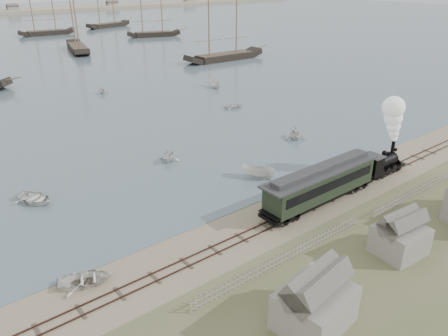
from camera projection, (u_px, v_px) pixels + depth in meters
ground at (281, 206)px, 44.81m from camera, size 600.00×600.00×0.00m
rail_track at (295, 213)px, 43.37m from camera, size 120.00×1.80×0.16m
picket_fence_west at (285, 262)px, 36.14m from camera, size 19.00×0.10×1.20m
picket_fence_east at (414, 197)px, 46.55m from camera, size 15.00×0.10×1.20m
shed_left at (313, 324)px, 29.88m from camera, size 5.00×4.00×4.10m
shed_mid at (397, 253)px, 37.39m from camera, size 4.00×3.50×3.60m
locomotive at (391, 140)px, 50.62m from camera, size 7.10×2.65×8.85m
passenger_coach at (321, 183)px, 44.49m from camera, size 15.03×2.90×3.65m
beached_dinghy at (85, 279)px, 33.49m from camera, size 4.23×4.90×0.85m
rowboat_0 at (34, 198)px, 45.24m from camera, size 5.27×4.66×0.90m
rowboat_1 at (169, 155)px, 54.91m from camera, size 3.83×3.96×1.60m
rowboat_2 at (257, 172)px, 50.39m from camera, size 4.20×3.54×1.56m
rowboat_3 at (233, 106)px, 76.35m from camera, size 3.56×4.00×0.68m
rowboat_4 at (295, 133)px, 62.13m from camera, size 4.26×4.11×1.73m
rowboat_5 at (215, 84)px, 89.55m from camera, size 4.21×2.14×1.55m
rowboat_7 at (102, 90)px, 85.16m from camera, size 3.23×2.96×1.44m
schooner_3 at (73, 16)px, 125.69m from camera, size 9.99×21.94×20.00m
schooner_4 at (224, 21)px, 113.29m from camera, size 23.45×6.00×20.00m
schooner_5 at (152, 8)px, 154.41m from camera, size 19.33×10.04×20.00m
schooner_8 at (43, 7)px, 158.29m from camera, size 20.09×6.25×20.00m
schooner_9 at (106, 2)px, 180.57m from camera, size 20.63×9.37×20.00m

